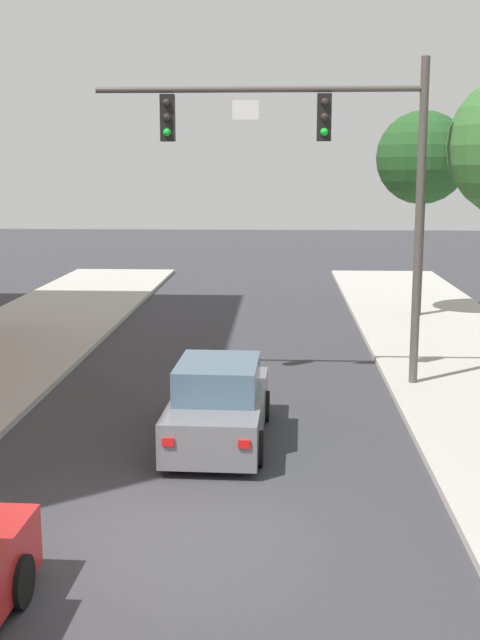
{
  "coord_description": "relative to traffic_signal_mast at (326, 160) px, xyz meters",
  "views": [
    {
      "loc": [
        1.4,
        -10.63,
        5.15
      ],
      "look_at": [
        0.55,
        6.23,
        2.0
      ],
      "focal_mm": 45.18,
      "sensor_mm": 36.0,
      "label": 1
    }
  ],
  "objects": [
    {
      "name": "ground_plane",
      "position": [
        -2.42,
        -8.22,
        -5.39
      ],
      "size": [
        120.0,
        120.0,
        0.0
      ],
      "primitive_type": "plane",
      "color": "#38383D"
    },
    {
      "name": "traffic_signal_mast",
      "position": [
        0.0,
        0.0,
        0.0
      ],
      "size": [
        7.55,
        0.38,
        7.5
      ],
      "color": "#514C47",
      "rests_on": "sidewalk_right"
    },
    {
      "name": "car_lead_grey",
      "position": [
        -2.18,
        -4.04,
        -4.67
      ],
      "size": [
        1.92,
        4.28,
        1.6
      ],
      "color": "slate",
      "rests_on": "ground"
    },
    {
      "name": "street_tree_third",
      "position": [
        3.76,
        9.22,
        0.13
      ],
      "size": [
        3.14,
        3.14,
        6.99
      ],
      "color": "brown",
      "rests_on": "sidewalk_right"
    }
  ]
}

